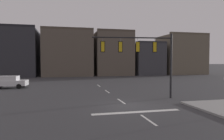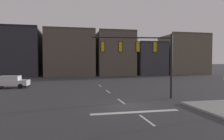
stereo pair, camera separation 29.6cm
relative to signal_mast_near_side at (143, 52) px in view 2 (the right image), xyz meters
name	(u,v)px [view 2 (the right image)]	position (x,y,z in m)	size (l,w,h in m)	color
ground_plane	(128,106)	(-2.38, -2.82, -4.43)	(400.00, 400.00, 0.00)	#353538
stop_bar_paint	(136,112)	(-2.38, -4.82, -4.42)	(6.40, 0.50, 0.01)	silver
lane_centreline	(121,101)	(-2.38, -0.82, -4.42)	(0.16, 26.40, 0.01)	silver
signal_mast_near_side	(143,52)	(0.00, 0.00, 0.00)	(7.59, 1.10, 6.18)	black
car_lot_nearside	(11,82)	(-14.29, 11.09, -3.57)	(4.60, 2.30, 1.61)	silver
building_row	(106,55)	(3.03, 34.61, 0.68)	(51.08, 13.52, 11.28)	#2D2D33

